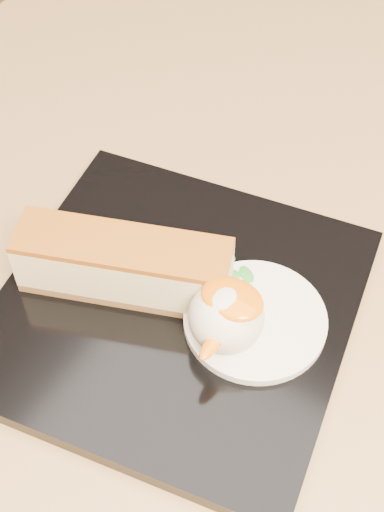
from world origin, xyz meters
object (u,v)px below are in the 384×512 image
Objects in this scene: dessert_plate at (175,309)px; ice_cream_scoop at (226,317)px; table at (256,427)px; cheesecake at (124,265)px.

ice_cream_scoop is at bearing -7.13° from dessert_plate.
dessert_plate is 0.05m from ice_cream_scoop.
table is 0.17m from dessert_plate.
cheesecake is 0.08m from ice_cream_scoop.
table is 5.77× the size of cheesecake.
cheesecake reaches higher than table.
cheesecake is (-0.09, -0.03, 0.19)m from table.
dessert_plate is 4.81× the size of ice_cream_scoop.
ice_cream_scoop is (0.08, 0.00, 0.00)m from cheesecake.
dessert_plate is (-0.06, -0.03, 0.16)m from table.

